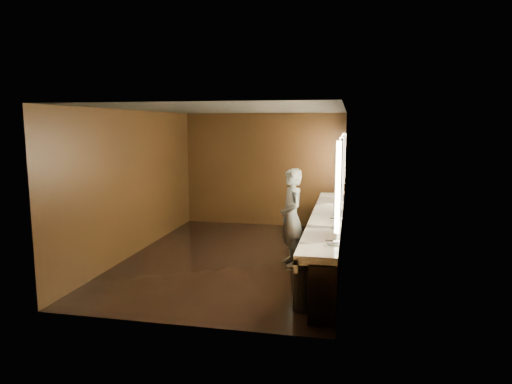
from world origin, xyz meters
TOP-DOWN VIEW (x-y plane):
  - floor at (0.00, 0.00)m, footprint 6.00×6.00m
  - ceiling at (0.00, 0.00)m, footprint 4.00×6.00m
  - wall_back at (0.00, 3.00)m, footprint 4.00×0.02m
  - wall_front at (0.00, -3.00)m, footprint 4.00×0.02m
  - wall_left at (-2.00, 0.00)m, footprint 0.02×6.00m
  - wall_right at (2.00, 0.00)m, footprint 0.02×6.00m
  - sink_counter at (1.79, 0.00)m, footprint 0.55×5.40m
  - mirror_band at (1.98, -0.00)m, footprint 0.06×5.03m
  - person at (1.11, -0.18)m, footprint 0.65×0.76m
  - trash_bin at (1.58, -2.15)m, footprint 0.47×0.47m

SIDE VIEW (x-z plane):
  - floor at x=0.00m, z-range 0.00..0.00m
  - trash_bin at x=1.58m, z-range 0.00..0.61m
  - sink_counter at x=1.79m, z-range -0.01..1.00m
  - person at x=1.11m, z-range 0.00..1.76m
  - wall_back at x=0.00m, z-range 0.00..2.80m
  - wall_front at x=0.00m, z-range 0.00..2.80m
  - wall_left at x=-2.00m, z-range 0.00..2.80m
  - wall_right at x=2.00m, z-range 0.00..2.80m
  - mirror_band at x=1.98m, z-range 1.17..2.32m
  - ceiling at x=0.00m, z-range 2.79..2.81m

